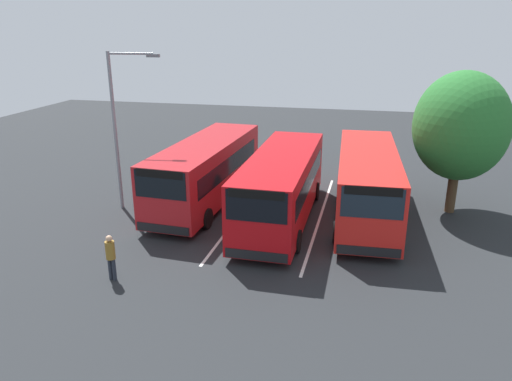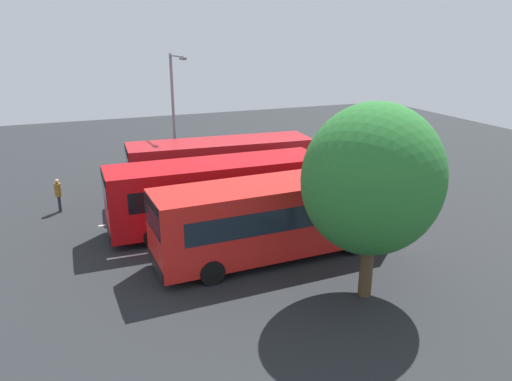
# 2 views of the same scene
# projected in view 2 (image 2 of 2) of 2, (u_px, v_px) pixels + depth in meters

# --- Properties ---
(ground_plane) EXTENTS (60.48, 60.48, 0.00)m
(ground_plane) POSITION_uv_depth(u_px,v_px,m) (231.00, 224.00, 22.75)
(ground_plane) COLOR #232628
(bus_far_left) EXTENTS (9.63, 3.10, 3.03)m
(bus_far_left) POSITION_uv_depth(u_px,v_px,m) (220.00, 166.00, 25.88)
(bus_far_left) COLOR #AD191E
(bus_far_left) RESTS_ON ground
(bus_center_left) EXTENTS (9.53, 2.76, 3.03)m
(bus_center_left) POSITION_uv_depth(u_px,v_px,m) (216.00, 192.00, 21.86)
(bus_center_left) COLOR #B70C11
(bus_center_left) RESTS_ON ground
(bus_center_right) EXTENTS (9.57, 2.90, 3.03)m
(bus_center_right) POSITION_uv_depth(u_px,v_px,m) (275.00, 216.00, 19.05)
(bus_center_right) COLOR red
(bus_center_right) RESTS_ON ground
(pedestrian) EXTENTS (0.35, 0.35, 1.66)m
(pedestrian) POSITION_uv_depth(u_px,v_px,m) (58.00, 193.00, 23.94)
(pedestrian) COLOR #232833
(pedestrian) RESTS_ON ground
(street_lamp) EXTENTS (0.41, 2.39, 7.25)m
(street_lamp) POSITION_uv_depth(u_px,v_px,m) (174.00, 110.00, 27.67)
(street_lamp) COLOR gray
(street_lamp) RESTS_ON ground
(depot_tree) EXTENTS (4.62, 4.16, 6.50)m
(depot_tree) POSITION_uv_depth(u_px,v_px,m) (373.00, 180.00, 15.44)
(depot_tree) COLOR #4C3823
(depot_tree) RESTS_ON ground
(lane_stripe_outer_left) EXTENTS (11.40, 0.38, 0.01)m
(lane_stripe_outer_left) POSITION_uv_depth(u_px,v_px,m) (219.00, 210.00, 24.37)
(lane_stripe_outer_left) COLOR silver
(lane_stripe_outer_left) RESTS_ON ground
(lane_stripe_inner_left) EXTENTS (11.40, 0.38, 0.01)m
(lane_stripe_inner_left) POSITION_uv_depth(u_px,v_px,m) (245.00, 238.00, 21.13)
(lane_stripe_inner_left) COLOR silver
(lane_stripe_inner_left) RESTS_ON ground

